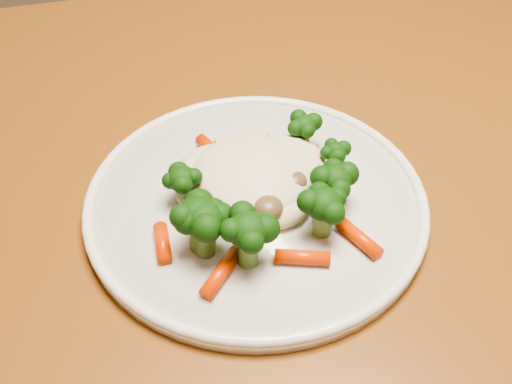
% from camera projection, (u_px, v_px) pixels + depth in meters
% --- Properties ---
extents(dining_table, '(1.17, 0.79, 0.75)m').
position_uv_depth(dining_table, '(160.00, 258.00, 0.67)').
color(dining_table, brown).
rests_on(dining_table, ground).
extents(plate, '(0.30, 0.30, 0.01)m').
position_uv_depth(plate, '(256.00, 204.00, 0.57)').
color(plate, white).
rests_on(plate, dining_table).
extents(meal, '(0.19, 0.19, 0.05)m').
position_uv_depth(meal, '(255.00, 188.00, 0.54)').
color(meal, beige).
rests_on(meal, plate).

